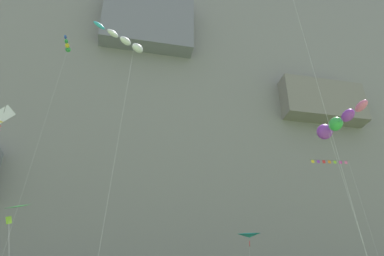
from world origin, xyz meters
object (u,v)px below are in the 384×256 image
kite_delta_mid_left (3,219)px  kite_banner_low_right (337,177)px  kite_windsock_mid_center (126,42)px  kite_diamond_mid_right (2,119)px  kite_windsock_upper_left (335,125)px  kite_windsock_high_left (67,47)px  kite_delta_upper_right (250,245)px

kite_delta_mid_left → kite_banner_low_right: bearing=18.1°
kite_windsock_mid_center → kite_diamond_mid_right: size_ratio=0.98×
kite_windsock_upper_left → kite_diamond_mid_right: bearing=143.9°
kite_windsock_mid_center → kite_banner_low_right: (22.74, 9.52, -5.98)m
kite_windsock_mid_center → kite_diamond_mid_right: 18.05m
kite_windsock_high_left → kite_banner_low_right: (29.99, -4.34, -16.15)m
kite_windsock_upper_left → kite_delta_mid_left: bearing=164.8°
kite_windsock_high_left → kite_banner_low_right: kite_windsock_high_left is taller
kite_windsock_mid_center → kite_windsock_upper_left: kite_windsock_mid_center is taller
kite_windsock_mid_center → kite_windsock_high_left: bearing=117.6°
kite_delta_upper_right → kite_banner_low_right: kite_banner_low_right is taller
kite_diamond_mid_right → kite_banner_low_right: 35.35m
kite_windsock_upper_left → kite_windsock_high_left: 34.03m
kite_windsock_upper_left → kite_windsock_mid_center: bearing=159.1°
kite_delta_mid_left → kite_diamond_mid_right: bearing=114.4°
kite_delta_mid_left → kite_windsock_high_left: kite_windsock_high_left is taller
kite_windsock_upper_left → kite_delta_mid_left: size_ratio=1.66×
kite_diamond_mid_right → kite_windsock_high_left: kite_windsock_high_left is taller
kite_windsock_upper_left → kite_windsock_high_left: bearing=137.5°
kite_windsock_upper_left → kite_delta_mid_left: 20.93m
kite_windsock_mid_center → kite_windsock_high_left: 18.66m
kite_windsock_upper_left → kite_windsock_high_left: (-20.75, 19.00, 19.14)m
kite_windsock_upper_left → kite_banner_low_right: size_ratio=0.77×
kite_delta_mid_left → kite_delta_upper_right: size_ratio=0.79×
kite_windsock_upper_left → kite_banner_low_right: kite_banner_low_right is taller
kite_delta_mid_left → kite_diamond_mid_right: 20.23m
kite_delta_upper_right → kite_windsock_mid_center: bearing=-134.9°
kite_windsock_upper_left → kite_delta_upper_right: 19.93m
kite_delta_upper_right → kite_banner_low_right: (8.30, -4.99, 6.17)m
kite_delta_mid_left → kite_windsock_high_left: (-1.31, 13.73, 24.82)m
kite_windsock_mid_center → kite_windsock_upper_left: (13.50, -5.14, -8.97)m
kite_delta_upper_right → kite_windsock_high_left: (-21.69, -0.64, 22.33)m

